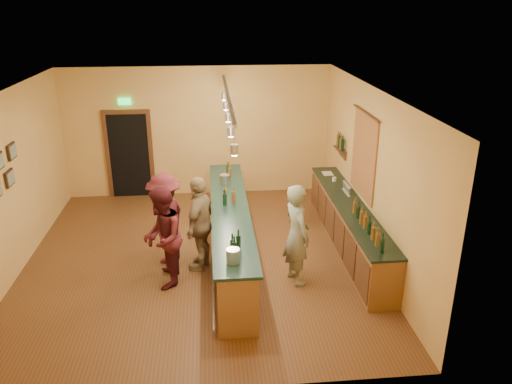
{
  "coord_description": "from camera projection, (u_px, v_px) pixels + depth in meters",
  "views": [
    {
      "loc": [
        0.29,
        -8.56,
        4.67
      ],
      "look_at": [
        1.12,
        0.2,
        1.25
      ],
      "focal_mm": 35.0,
      "sensor_mm": 36.0,
      "label": 1
    }
  ],
  "objects": [
    {
      "name": "tasting_bar",
      "position": [
        230.0,
        229.0,
        9.44
      ],
      "size": [
        0.73,
        5.1,
        1.38
      ],
      "color": "brown",
      "rests_on": "floor"
    },
    {
      "name": "tapestry",
      "position": [
        364.0,
        156.0,
        9.6
      ],
      "size": [
        0.03,
        1.4,
        1.6
      ],
      "primitive_type": "cube",
      "color": "maroon",
      "rests_on": "wall_right"
    },
    {
      "name": "floor",
      "position": [
        199.0,
        258.0,
        9.61
      ],
      "size": [
        7.0,
        7.0,
        0.0
      ],
      "primitive_type": "plane",
      "color": "brown",
      "rests_on": "ground"
    },
    {
      "name": "wall_front",
      "position": [
        190.0,
        282.0,
        5.78
      ],
      "size": [
        6.5,
        0.02,
        3.2
      ],
      "primitive_type": "cube",
      "color": "#D9A151",
      "rests_on": "floor"
    },
    {
      "name": "bottle_shelf",
      "position": [
        341.0,
        144.0,
        11.05
      ],
      "size": [
        0.17,
        0.55,
        0.54
      ],
      "color": "#462615",
      "rests_on": "wall_right"
    },
    {
      "name": "bar_stool",
      "position": [
        295.0,
        203.0,
        10.89
      ],
      "size": [
        0.31,
        0.31,
        0.64
      ],
      "rotation": [
        0.0,
        0.0,
        -0.39
      ],
      "color": "olive",
      "rests_on": "floor"
    },
    {
      "name": "bartender",
      "position": [
        297.0,
        234.0,
        8.53
      ],
      "size": [
        0.61,
        0.76,
        1.81
      ],
      "primitive_type": "imported",
      "rotation": [
        0.0,
        0.0,
        1.87
      ],
      "color": "gray",
      "rests_on": "floor"
    },
    {
      "name": "doorway",
      "position": [
        129.0,
        153.0,
        12.28
      ],
      "size": [
        1.15,
        0.09,
        2.48
      ],
      "color": "black",
      "rests_on": "wall_back"
    },
    {
      "name": "wall_right",
      "position": [
        370.0,
        175.0,
        9.32
      ],
      "size": [
        0.02,
        7.0,
        3.2
      ],
      "primitive_type": "cube",
      "color": "#D9A151",
      "rests_on": "floor"
    },
    {
      "name": "customer_c",
      "position": [
        165.0,
        218.0,
        9.24
      ],
      "size": [
        1.04,
        1.29,
        1.74
      ],
      "primitive_type": "imported",
      "rotation": [
        0.0,
        0.0,
        -1.97
      ],
      "color": "#59191E",
      "rests_on": "floor"
    },
    {
      "name": "customer_a",
      "position": [
        162.0,
        238.0,
        8.45
      ],
      "size": [
        0.68,
        0.87,
        1.79
      ],
      "primitive_type": "imported",
      "rotation": [
        0.0,
        0.0,
        -1.57
      ],
      "color": "#59191E",
      "rests_on": "floor"
    },
    {
      "name": "wall_left",
      "position": [
        9.0,
        186.0,
        8.74
      ],
      "size": [
        0.02,
        7.0,
        3.2
      ],
      "primitive_type": "cube",
      "color": "#D9A151",
      "rests_on": "floor"
    },
    {
      "name": "ceiling",
      "position": [
        191.0,
        92.0,
        8.45
      ],
      "size": [
        6.5,
        7.0,
        0.02
      ],
      "primitive_type": "cube",
      "color": "silver",
      "rests_on": "wall_back"
    },
    {
      "name": "wall_back",
      "position": [
        198.0,
        132.0,
        12.28
      ],
      "size": [
        6.5,
        0.02,
        3.2
      ],
      "primitive_type": "cube",
      "color": "#D9A151",
      "rests_on": "floor"
    },
    {
      "name": "customer_b",
      "position": [
        200.0,
        223.0,
        8.99
      ],
      "size": [
        0.79,
        1.13,
        1.78
      ],
      "primitive_type": "imported",
      "rotation": [
        0.0,
        0.0,
        -1.95
      ],
      "color": "#997A51",
      "rests_on": "floor"
    },
    {
      "name": "back_counter",
      "position": [
        349.0,
        225.0,
        9.86
      ],
      "size": [
        0.6,
        4.55,
        1.27
      ],
      "color": "brown",
      "rests_on": "floor"
    },
    {
      "name": "pendant_track",
      "position": [
        228.0,
        104.0,
        8.58
      ],
      "size": [
        0.11,
        4.6,
        0.5
      ],
      "color": "silver",
      "rests_on": "ceiling"
    }
  ]
}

